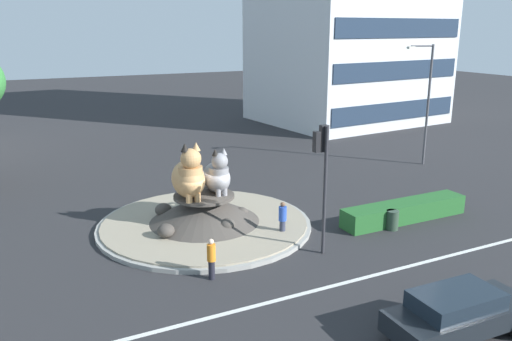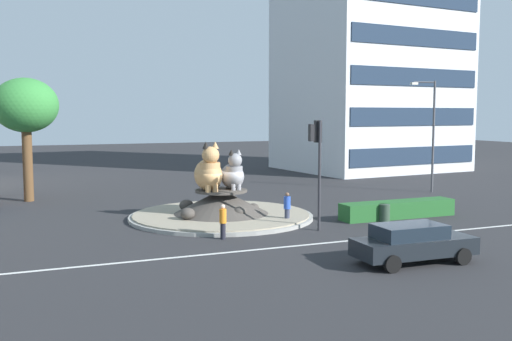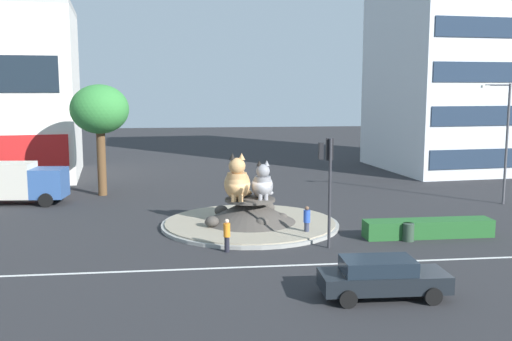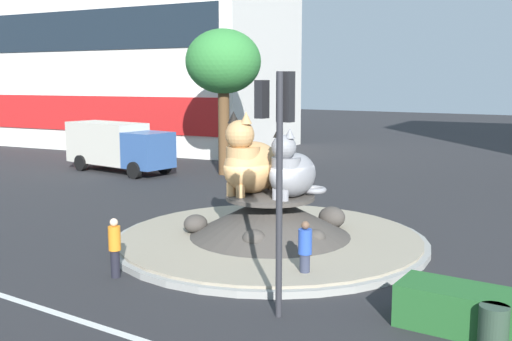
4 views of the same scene
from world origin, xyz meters
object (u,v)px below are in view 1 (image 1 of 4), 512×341
Objects in this scene: cat_statue_calico at (189,177)px; pedestrian_blue_shirt at (283,218)px; traffic_light_mast at (323,162)px; litter_bin at (392,220)px; pedestrian_orange_shirt at (211,258)px; streetlight_arm at (426,98)px; sedan_on_far_lane at (459,312)px; cat_statue_grey at (217,176)px.

cat_statue_calico reaches higher than pedestrian_blue_shirt.
litter_bin is at bearing -79.10° from traffic_light_mast.
pedestrian_orange_shirt is (-0.94, -4.94, -1.66)m from cat_statue_calico.
cat_statue_calico is 9.40m from litter_bin.
traffic_light_mast is at bearing 48.43° from pedestrian_orange_shirt.
cat_statue_calico is at bearing 80.84° from pedestrian_blue_shirt.
streetlight_arm is 21.13m from sedan_on_far_lane.
pedestrian_blue_shirt is (4.30, 2.39, -0.00)m from pedestrian_orange_shirt.
sedan_on_far_lane is (-13.56, -15.77, -3.70)m from streetlight_arm.
cat_statue_calico is 2.93× the size of litter_bin.
litter_bin is at bearing 54.60° from streetlight_arm.
cat_statue_calico is 1.22× the size of cat_statue_grey.
pedestrian_orange_shirt reaches higher than litter_bin.
litter_bin is (-9.60, -8.28, -4.04)m from streetlight_arm.
traffic_light_mast is at bearing 46.48° from streetlight_arm.
cat_statue_calico reaches higher than litter_bin.
pedestrian_blue_shirt is at bearing 162.29° from litter_bin.
cat_statue_grey is 1.38× the size of pedestrian_orange_shirt.
pedestrian_orange_shirt is at bearing 147.11° from pedestrian_blue_shirt.
streetlight_arm is 5.00× the size of pedestrian_orange_shirt.
cat_statue_calico is at bearing 153.45° from litter_bin.
pedestrian_blue_shirt is (3.36, -2.55, -1.66)m from cat_statue_calico.
streetlight_arm is 1.68× the size of sedan_on_far_lane.
traffic_light_mast is at bearing 94.85° from sedan_on_far_lane.
streetlight_arm is (17.81, 4.18, 2.00)m from cat_statue_calico.
pedestrian_orange_shirt is 4.92m from pedestrian_blue_shirt.
traffic_light_mast is 5.69m from pedestrian_orange_shirt.
sedan_on_far_lane reaches higher than litter_bin.
cat_statue_calico is 0.34× the size of streetlight_arm.
cat_statue_calico is 5.29m from pedestrian_orange_shirt.
pedestrian_blue_shirt is at bearing 39.10° from cat_statue_grey.
cat_statue_calico is 1.43m from cat_statue_grey.
pedestrian_blue_shirt is (-14.45, -6.73, -3.66)m from streetlight_arm.
cat_statue_grey is at bearing 29.02° from traffic_light_mast.
pedestrian_orange_shirt is at bearing -21.53° from cat_statue_grey.
cat_statue_grey is 2.41× the size of litter_bin.
streetlight_arm is 4.98× the size of pedestrian_blue_shirt.
pedestrian_orange_shirt is at bearing -174.79° from litter_bin.
streetlight_arm reaches higher than cat_statue_grey.
sedan_on_far_lane is at bearing -174.56° from traffic_light_mast.
litter_bin is (4.34, 0.65, -3.40)m from traffic_light_mast.
litter_bin is (8.21, -4.10, -2.04)m from cat_statue_calico.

